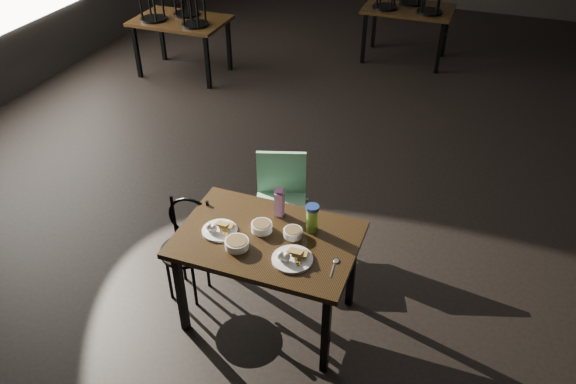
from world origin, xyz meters
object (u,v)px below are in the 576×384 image
at_px(bentwood_chair, 188,240).
at_px(water_bottle, 312,218).
at_px(school_chair, 281,196).
at_px(juice_carton, 279,202).
at_px(main_table, 267,246).

bearing_deg(bentwood_chair, water_bottle, 0.45).
relative_size(bentwood_chair, school_chair, 0.92).
height_order(juice_carton, school_chair, juice_carton).
distance_m(juice_carton, school_chair, 0.65).
bearing_deg(school_chair, juice_carton, -87.84).
bearing_deg(juice_carton, school_chair, 110.05).
height_order(juice_carton, bentwood_chair, juice_carton).
bearing_deg(juice_carton, main_table, -87.94).
height_order(water_bottle, bentwood_chair, water_bottle).
xyz_separation_m(juice_carton, bentwood_chair, (-0.66, -0.18, -0.39)).
bearing_deg(main_table, juice_carton, 92.06).
bearing_deg(water_bottle, school_chair, 127.15).
xyz_separation_m(water_bottle, school_chair, (-0.45, 0.60, -0.34)).
relative_size(main_table, bentwood_chair, 1.53).
distance_m(main_table, school_chair, 0.81).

